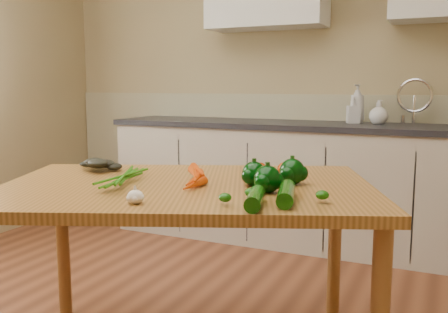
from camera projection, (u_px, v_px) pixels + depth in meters
room at (99, 65)px, 1.88m from camera, size 4.04×5.04×2.64m
counter_run at (298, 182)px, 3.72m from camera, size 2.84×0.64×1.14m
table at (187, 205)px, 1.99m from camera, size 1.71×1.42×0.78m
soap_bottle_a at (357, 104)px, 3.60m from camera, size 0.13×0.13×0.28m
soap_bottle_b at (353, 110)px, 3.57m from camera, size 0.11×0.11×0.19m
soap_bottle_c at (379, 112)px, 3.48m from camera, size 0.19×0.19×0.17m
carrot_bunch at (172, 175)px, 1.97m from camera, size 0.33×0.30×0.07m
leafy_greens at (101, 159)px, 2.29m from camera, size 0.21×0.19×0.10m
garlic_bulb at (135, 197)px, 1.65m from camera, size 0.06×0.06×0.05m
pepper_a at (254, 174)px, 1.94m from camera, size 0.09×0.09×0.09m
pepper_b at (292, 172)px, 1.97m from camera, size 0.10×0.10×0.10m
pepper_c at (267, 179)px, 1.81m from camera, size 0.10×0.10×0.10m
tomato_a at (251, 172)px, 2.08m from camera, size 0.06×0.06×0.06m
tomato_b at (260, 169)px, 2.15m from camera, size 0.06×0.06×0.06m
tomato_c at (285, 169)px, 2.14m from camera, size 0.07×0.07×0.06m
zucchini_a at (286, 194)px, 1.67m from camera, size 0.11×0.24×0.06m
zucchini_b at (255, 199)px, 1.61m from camera, size 0.10×0.20×0.05m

